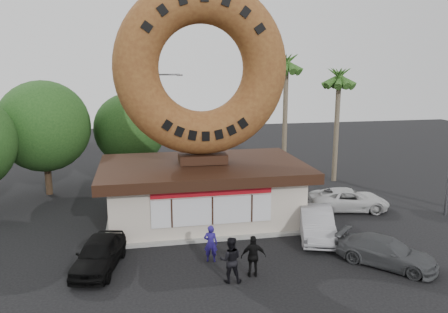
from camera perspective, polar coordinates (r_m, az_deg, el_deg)
ground at (r=19.59m, az=0.00°, el=-14.14°), size 90.00×90.00×0.00m
donut_shop at (r=24.48m, az=-2.75°, el=-4.34°), size 11.20×7.20×3.80m
giant_donut at (r=23.53m, az=-2.92°, el=11.43°), size 9.24×2.35×9.24m
tree_west at (r=31.12m, az=-22.46°, el=3.66°), size 6.00×6.00×7.65m
tree_mid at (r=32.60m, az=-12.18°, el=3.53°), size 5.20×5.20×6.63m
palm_near at (r=33.13m, az=8.16°, el=11.43°), size 2.60×2.60×9.75m
palm_far at (r=33.11m, az=14.79°, el=9.55°), size 2.60×2.60×8.75m
street_lamp at (r=33.56m, az=-8.52°, el=4.69°), size 2.11×0.20×8.00m
person_left at (r=19.72m, az=-1.75°, el=-11.28°), size 0.70×0.55×1.69m
person_center at (r=17.95m, az=0.84°, el=-13.33°), size 1.04×0.88×1.90m
person_right at (r=18.42m, az=3.86°, el=-12.88°), size 1.08×0.55×1.77m
car_black at (r=19.83m, az=-16.02°, el=-12.09°), size 2.47×4.32×1.38m
car_silver at (r=22.82m, az=11.95°, el=-8.50°), size 2.82×4.81×1.50m
car_grey at (r=20.69m, az=20.45°, el=-11.60°), size 4.14×4.27×1.23m
car_white at (r=27.44m, az=15.97°, el=-5.43°), size 5.04×3.08×1.31m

